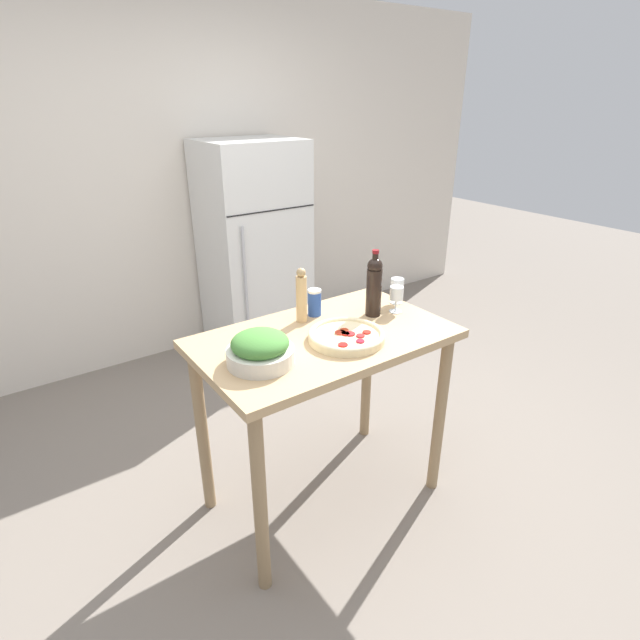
{
  "coord_description": "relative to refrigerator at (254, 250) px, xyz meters",
  "views": [
    {
      "loc": [
        -1.17,
        -1.61,
        1.89
      ],
      "look_at": [
        0.0,
        0.03,
        0.98
      ],
      "focal_mm": 28.0,
      "sensor_mm": 36.0,
      "label": 1
    }
  ],
  "objects": [
    {
      "name": "wine_glass_near",
      "position": [
        -0.14,
        -1.71,
        0.21
      ],
      "size": [
        0.07,
        0.07,
        0.13
      ],
      "color": "silver",
      "rests_on": "prep_counter"
    },
    {
      "name": "wine_bottle",
      "position": [
        -0.25,
        -1.67,
        0.27
      ],
      "size": [
        0.07,
        0.07,
        0.32
      ],
      "color": "black",
      "rests_on": "prep_counter"
    },
    {
      "name": "salad_bowl",
      "position": [
        -0.93,
        -1.77,
        0.18
      ],
      "size": [
        0.27,
        0.27,
        0.14
      ],
      "color": "silver",
      "rests_on": "prep_counter"
    },
    {
      "name": "pepper_mill",
      "position": [
        -0.58,
        -1.53,
        0.24
      ],
      "size": [
        0.05,
        0.05,
        0.26
      ],
      "color": "tan",
      "rests_on": "prep_counter"
    },
    {
      "name": "prep_counter",
      "position": [
        -0.57,
        -1.71,
        -0.03
      ],
      "size": [
        1.13,
        0.67,
        0.92
      ],
      "color": "tan",
      "rests_on": "ground_plane"
    },
    {
      "name": "refrigerator",
      "position": [
        0.0,
        0.0,
        0.0
      ],
      "size": [
        0.71,
        0.63,
        1.61
      ],
      "color": "silver",
      "rests_on": "ground_plane"
    },
    {
      "name": "wall_back",
      "position": [
        -0.57,
        0.35,
        0.49
      ],
      "size": [
        6.4,
        0.06,
        2.6
      ],
      "color": "silver",
      "rests_on": "ground_plane"
    },
    {
      "name": "wine_glass_far",
      "position": [
        -0.05,
        -1.62,
        0.21
      ],
      "size": [
        0.07,
        0.07,
        0.13
      ],
      "color": "silver",
      "rests_on": "prep_counter"
    },
    {
      "name": "ground_plane",
      "position": [
        -0.57,
        -1.71,
        -0.81
      ],
      "size": [
        14.0,
        14.0,
        0.0
      ],
      "primitive_type": "plane",
      "color": "slate"
    },
    {
      "name": "homemade_pizza",
      "position": [
        -0.53,
        -1.81,
        0.14
      ],
      "size": [
        0.33,
        0.33,
        0.04
      ],
      "color": "beige",
      "rests_on": "prep_counter"
    },
    {
      "name": "salt_canister",
      "position": [
        -0.48,
        -1.51,
        0.18
      ],
      "size": [
        0.06,
        0.06,
        0.13
      ],
      "color": "#284CA3",
      "rests_on": "prep_counter"
    }
  ]
}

